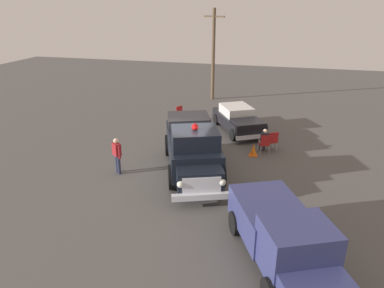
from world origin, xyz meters
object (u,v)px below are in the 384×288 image
(lawn_chair_by_car, at_px, (180,113))
(traffic_cone, at_px, (253,150))
(spectator_seated, at_px, (264,140))
(utility_pole, at_px, (213,53))
(classic_hot_rod, at_px, (238,119))
(vintage_fire_truck, at_px, (193,147))
(parked_pickup, at_px, (282,235))
(lawn_chair_near_truck, at_px, (265,143))
(spectator_standing, at_px, (117,153))
(lawn_chair_spare, at_px, (273,140))

(lawn_chair_by_car, distance_m, traffic_cone, 6.58)
(spectator_seated, height_order, utility_pole, utility_pole)
(classic_hot_rod, bearing_deg, vintage_fire_truck, -11.76)
(parked_pickup, bearing_deg, traffic_cone, -168.68)
(parked_pickup, relative_size, lawn_chair_near_truck, 5.01)
(vintage_fire_truck, distance_m, parked_pickup, 6.66)
(spectator_standing, height_order, utility_pole, utility_pole)
(lawn_chair_by_car, distance_m, spectator_standing, 7.79)
(lawn_chair_near_truck, bearing_deg, spectator_seated, -158.12)
(lawn_chair_by_car, bearing_deg, parked_pickup, 28.88)
(lawn_chair_near_truck, height_order, traffic_cone, lawn_chair_near_truck)
(utility_pole, distance_m, traffic_cone, 11.72)
(classic_hot_rod, relative_size, spectator_seated, 3.65)
(utility_pole, bearing_deg, parked_pickup, 17.75)
(vintage_fire_truck, bearing_deg, utility_pole, -172.17)
(lawn_chair_spare, distance_m, spectator_standing, 7.93)
(spectator_seated, distance_m, spectator_standing, 7.37)
(vintage_fire_truck, distance_m, traffic_cone, 3.64)
(vintage_fire_truck, relative_size, traffic_cone, 9.97)
(parked_pickup, distance_m, lawn_chair_by_car, 13.70)
(classic_hot_rod, height_order, lawn_chair_by_car, classic_hot_rod)
(parked_pickup, distance_m, utility_pole, 19.29)
(utility_pole, bearing_deg, spectator_seated, 25.53)
(lawn_chair_by_car, bearing_deg, classic_hot_rod, 78.18)
(lawn_chair_by_car, distance_m, lawn_chair_spare, 6.78)
(spectator_standing, bearing_deg, utility_pole, 174.28)
(vintage_fire_truck, bearing_deg, lawn_chair_by_car, -159.10)
(lawn_chair_by_car, bearing_deg, lawn_chair_near_truck, 55.67)
(classic_hot_rod, distance_m, traffic_cone, 3.66)
(classic_hot_rod, xyz_separation_m, lawn_chair_by_car, (-0.79, -3.79, -0.16))
(vintage_fire_truck, xyz_separation_m, spectator_standing, (1.05, -3.18, -0.23))
(lawn_chair_by_car, height_order, spectator_standing, spectator_standing)
(lawn_chair_near_truck, height_order, lawn_chair_by_car, same)
(lawn_chair_spare, distance_m, utility_pole, 11.22)
(lawn_chair_by_car, distance_m, spectator_seated, 6.62)
(spectator_standing, bearing_deg, spectator_seated, 123.68)
(vintage_fire_truck, height_order, spectator_standing, vintage_fire_truck)
(parked_pickup, distance_m, spectator_standing, 8.38)
(parked_pickup, xyz_separation_m, traffic_cone, (-7.78, -1.56, -0.68))
(lawn_chair_spare, relative_size, utility_pole, 0.15)
(parked_pickup, distance_m, lawn_chair_near_truck, 8.27)
(lawn_chair_spare, relative_size, spectator_standing, 0.61)
(classic_hot_rod, distance_m, spectator_seated, 3.35)
(spectator_standing, bearing_deg, parked_pickup, 59.66)
(lawn_chair_near_truck, distance_m, spectator_standing, 7.35)
(parked_pickup, bearing_deg, classic_hot_rod, -165.87)
(vintage_fire_truck, bearing_deg, classic_hot_rod, 168.24)
(lawn_chair_spare, relative_size, spectator_seated, 0.79)
(spectator_standing, xyz_separation_m, utility_pole, (-13.98, 1.40, 2.57))
(parked_pickup, height_order, lawn_chair_by_car, parked_pickup)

